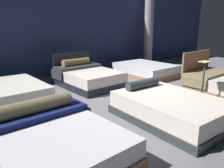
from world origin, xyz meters
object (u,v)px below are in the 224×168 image
bed_1 (171,108)px  support_pillar (149,26)px  price_sign (202,88)px  bed_3 (8,93)px  bed_0 (54,143)px  bed_5 (145,70)px  bed_4 (87,77)px

bed_1 → support_pillar: 6.23m
price_sign → bed_3: bearing=139.5°
bed_0 → support_pillar: bearing=30.8°
bed_3 → support_pillar: 6.67m
bed_0 → bed_5: (4.77, 2.89, -0.04)m
support_pillar → bed_0: bearing=-145.8°
bed_1 → price_sign: 1.24m
bed_0 → bed_3: size_ratio=0.96×
bed_4 → bed_0: bearing=-131.1°
bed_3 → bed_5: size_ratio=0.98×
bed_1 → support_pillar: bearing=48.7°
bed_1 → support_pillar: size_ratio=0.62×
bed_0 → bed_5: bed_0 is taller
bed_0 → bed_4: bearing=48.3°
bed_3 → bed_5: bed_3 is taller
bed_5 → bed_3: bearing=177.6°
bed_4 → support_pillar: 4.49m
bed_1 → bed_3: 3.84m
price_sign → support_pillar: support_pillar is taller
bed_5 → bed_1: bearing=-130.0°
bed_1 → bed_4: size_ratio=1.07×
bed_3 → bed_4: bearing=-0.7°
bed_0 → bed_1: bed_0 is taller
bed_3 → bed_4: 2.31m
bed_3 → support_pillar: size_ratio=0.59×
bed_4 → bed_5: bed_4 is taller
support_pillar → bed_5: bearing=-138.2°
bed_4 → bed_1: bearing=-93.1°
bed_0 → bed_1: bearing=-6.4°
bed_4 → support_pillar: size_ratio=0.58×
bed_5 → support_pillar: (1.65, 1.48, 1.54)m
bed_1 → bed_3: (-2.29, 3.09, -0.02)m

